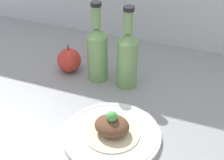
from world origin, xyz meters
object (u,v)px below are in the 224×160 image
Objects in this scene: apple at (69,60)px; cider_bottle_right at (127,57)px; plated_food at (112,127)px; plate at (112,135)px; cider_bottle_left at (97,51)px.

cider_bottle_right is at bearing -2.28° from apple.
cider_bottle_right reaches higher than plated_food.
plate is at bearing 0.00° from plated_food.
plate is 2.61× the size of apple.
apple is (-10.64, 0.81, -5.87)cm from cider_bottle_left.
cider_bottle_right is at bearing 100.19° from plate.
plated_food is 34.52cm from apple.
cider_bottle_left and cider_bottle_right have the same top height.
cider_bottle_left is 12.17cm from apple.
cider_bottle_right is 21.17cm from apple.
apple is at bearing 135.31° from plate.
cider_bottle_left reaches higher than apple.
cider_bottle_left reaches higher than plated_food.
cider_bottle_left is at bearing 180.00° from cider_bottle_right.
cider_bottle_left is 9.69cm from cider_bottle_right.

